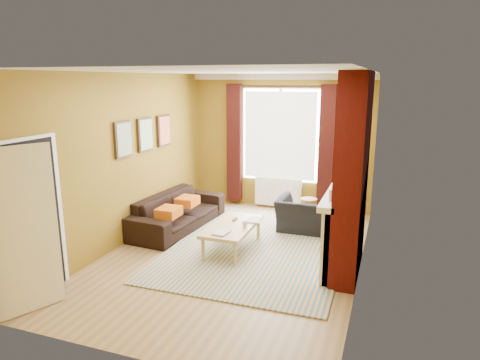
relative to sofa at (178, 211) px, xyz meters
The scene contains 12 objects.
ground 1.67m from the sofa, 29.72° to the right, with size 5.50×5.50×0.00m, color olive.
room_walls 2.38m from the sofa, 14.53° to the right, with size 3.82×5.54×2.83m.
striped_rug 1.77m from the sofa, 12.96° to the right, with size 2.75×3.78×0.02m.
sofa is the anchor object (origin of this frame).
armchair 2.32m from the sofa, 15.51° to the left, with size 0.96×0.84×0.62m, color black.
coffee_table 1.48m from the sofa, 26.43° to the right, with size 0.65×1.29×0.43m.
wicker_stool 2.57m from the sofa, 32.41° to the left, with size 0.36×0.36×0.40m.
floor_lamp 3.27m from the sofa, 30.14° to the left, with size 0.24×0.24×1.44m.
book_a 1.61m from the sofa, 41.35° to the right, with size 0.21×0.28×0.03m, color #999999.
book_b 1.52m from the sofa, 13.35° to the right, with size 0.24×0.33×0.02m, color #999999.
mug 1.70m from the sofa, 24.10° to the right, with size 0.10×0.10×0.09m, color #999999.
tv_remote 1.36m from the sofa, 18.29° to the right, with size 0.05×0.16×0.02m.
Camera 1 is at (2.20, -5.89, 2.70)m, focal length 32.00 mm.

